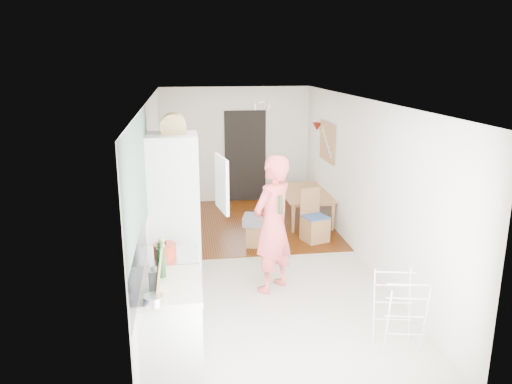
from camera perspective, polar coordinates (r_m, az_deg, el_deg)
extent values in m
cube|color=#BAAEA2|center=(7.88, 0.49, -7.96)|extent=(3.20, 7.00, 0.01)
cube|color=#5F2F0A|center=(9.59, -1.19, -3.64)|extent=(3.20, 3.30, 0.01)
cube|color=slate|center=(5.33, -13.23, 1.30)|extent=(0.02, 3.00, 1.30)
cube|color=black|center=(5.03, -13.19, -7.96)|extent=(0.02, 1.90, 0.50)
cube|color=black|center=(10.93, -1.24, 4.08)|extent=(0.90, 0.04, 2.00)
cube|color=silver|center=(5.33, -9.56, -15.02)|extent=(0.60, 0.90, 0.86)
cube|color=beige|center=(5.12, -9.78, -10.56)|extent=(0.62, 0.92, 0.06)
cube|color=silver|center=(5.99, -9.44, -11.35)|extent=(0.60, 0.60, 0.88)
cube|color=silver|center=(5.80, -9.63, -7.28)|extent=(0.60, 0.60, 0.04)
cube|color=silver|center=(6.70, -9.28, -2.58)|extent=(0.66, 0.66, 2.15)
cube|color=silver|center=(6.29, -3.94, 0.93)|extent=(0.14, 0.56, 0.70)
cube|color=white|center=(6.57, -6.75, 1.47)|extent=(0.02, 0.52, 0.66)
cube|color=tan|center=(9.58, 8.19, 5.71)|extent=(0.03, 0.90, 0.70)
cube|color=#AC7245|center=(9.58, 8.10, 5.71)|extent=(0.00, 0.94, 0.74)
cone|color=maroon|center=(10.16, 6.98, 7.42)|extent=(0.18, 0.18, 0.16)
imported|color=#E65455|center=(6.61, 1.92, -2.33)|extent=(0.96, 0.93, 2.21)
imported|color=#AC7245|center=(9.82, 5.69, -1.81)|extent=(0.78, 1.38, 0.48)
cube|color=gray|center=(8.33, -0.15, -3.22)|extent=(0.45, 0.45, 0.17)
cylinder|color=red|center=(5.71, -10.36, -6.61)|extent=(0.28, 0.28, 0.15)
cylinder|color=silver|center=(4.70, -11.63, -12.03)|extent=(0.21, 0.21, 0.09)
cylinder|color=#1C421D|center=(6.41, 2.79, -1.47)|extent=(0.05, 0.05, 0.24)
cylinder|color=#1C421D|center=(5.26, -10.93, -7.83)|extent=(0.08, 0.08, 0.29)
cylinder|color=#1C421D|center=(5.19, -10.70, -7.95)|extent=(0.09, 0.09, 0.31)
cylinder|color=silver|center=(4.93, -11.67, -9.95)|extent=(0.10, 0.10, 0.21)
cylinder|color=tan|center=(5.34, -10.95, -7.69)|extent=(0.08, 0.08, 0.24)
cylinder|color=tan|center=(5.53, -10.68, -6.93)|extent=(0.07, 0.07, 0.23)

